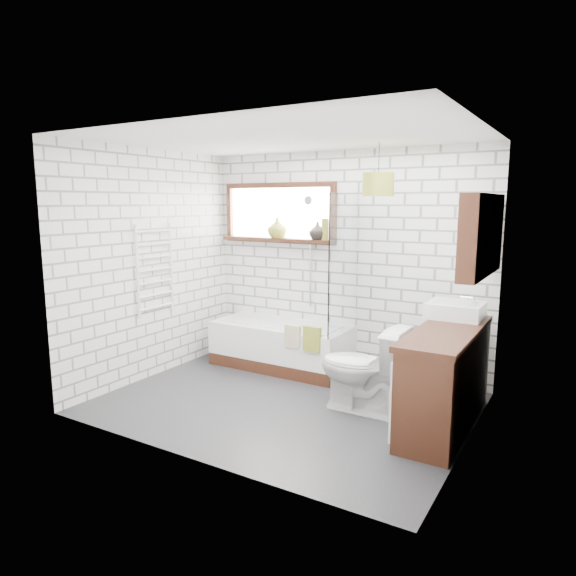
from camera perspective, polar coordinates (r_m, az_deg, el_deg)
The scene contains 22 objects.
floor at distance 5.11m, azimuth -0.41°, elevation -12.72°, with size 3.40×2.60×0.01m, color #252529.
ceiling at distance 4.77m, azimuth -0.45°, elevation 16.46°, with size 3.40×2.60×0.01m, color white.
wall_back at distance 5.92m, azimuth 6.14°, elevation 2.88°, with size 3.40×0.01×2.50m, color white.
wall_front at distance 3.74m, azimuth -10.86°, elevation -1.11°, with size 3.40×0.01×2.50m, color white.
wall_left at distance 5.84m, azimuth -14.90°, elevation 2.52°, with size 0.01×2.60×2.50m, color white.
wall_right at distance 4.17m, azimuth 20.04°, elevation -0.43°, with size 0.01×2.60×2.50m, color white.
window at distance 6.25m, azimuth -1.11°, elevation 8.33°, with size 1.52×0.16×0.68m, color black.
towel_radiator at distance 5.82m, azimuth -14.57°, elevation 2.01°, with size 0.06×0.52×1.00m, color white.
mirror_cabinet at distance 4.73m, azimuth 20.69°, elevation 5.53°, with size 0.16×1.20×0.70m, color black.
shower_riser at distance 6.05m, azimuth 2.53°, elevation 4.02°, with size 0.02×0.02×1.30m, color silver.
bathtub at distance 6.09m, azimuth -0.75°, elevation -6.38°, with size 1.62×0.71×0.52m, color white.
shower_screen at distance 5.52m, azimuth 6.22°, elevation 2.64°, with size 0.02×0.72×1.50m, color white.
towel_green at distance 5.44m, azimuth 2.69°, elevation -5.70°, with size 0.20×0.05×0.27m, color olive.
towel_beige at distance 5.55m, azimuth 0.53°, elevation -5.37°, with size 0.19×0.05×0.24m, color tan.
vanity at distance 4.68m, azimuth 17.12°, elevation -9.56°, with size 0.49×1.51×0.86m, color black.
basin at distance 5.04m, azimuth 18.10°, elevation -2.34°, with size 0.49×0.43×0.14m, color white.
tap at distance 5.00m, azimuth 19.92°, elevation -1.86°, with size 0.03×0.03×0.16m, color silver.
toilet at distance 4.84m, azimuth 8.29°, elevation -8.80°, with size 0.81×0.46×0.83m, color white.
vase_olive at distance 6.23m, azimuth -1.20°, elevation 6.52°, with size 0.24×0.24×0.25m, color olive.
vase_dark at distance 5.96m, azimuth 3.29°, elevation 6.18°, with size 0.20×0.20×0.21m, color black.
bottle at distance 5.91m, azimuth 4.12°, elevation 6.33°, with size 0.08×0.08×0.25m, color olive.
pendant at distance 5.18m, azimuth 9.99°, elevation 11.27°, with size 0.31×0.31×0.22m, color olive.
Camera 1 is at (2.45, -4.04, 1.93)m, focal length 32.00 mm.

